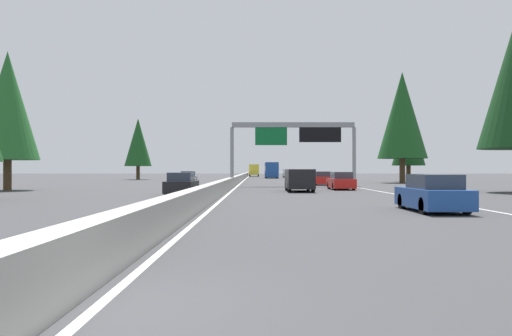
{
  "coord_description": "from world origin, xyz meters",
  "views": [
    {
      "loc": [
        -5.98,
        -2.15,
        1.65
      ],
      "look_at": [
        66.27,
        -2.11,
        1.9
      ],
      "focal_mm": 35.88,
      "sensor_mm": 36.0,
      "label": 1
    }
  ],
  "objects": [
    {
      "name": "minivan_mid_center",
      "position": [
        32.87,
        -5.43,
        0.95
      ],
      "size": [
        5.0,
        1.95,
        1.69
      ],
      "color": "black",
      "rests_on": "ground"
    },
    {
      "name": "conifer_right_mid",
      "position": [
        58.05,
        -20.47,
        8.49
      ],
      "size": [
        6.14,
        6.14,
        13.96
      ],
      "color": "#4C3823",
      "rests_on": "ground"
    },
    {
      "name": "bus_near_center",
      "position": [
        96.78,
        -5.18,
        1.72
      ],
      "size": [
        11.5,
        2.55,
        3.1
      ],
      "color": "#1E4793",
      "rests_on": "ground"
    },
    {
      "name": "oncoming_near",
      "position": [
        59.18,
        6.51,
        0.68
      ],
      "size": [
        4.4,
        1.8,
        1.47
      ],
      "rotation": [
        0.0,
        0.0,
        3.14
      ],
      "color": "silver",
      "rests_on": "ground"
    },
    {
      "name": "sign_gantry_overhead",
      "position": [
        45.42,
        -6.04,
        5.11
      ],
      "size": [
        0.5,
        12.68,
        6.43
      ],
      "color": "gray",
      "rests_on": "ground"
    },
    {
      "name": "box_truck_distant_a",
      "position": [
        120.03,
        -1.6,
        1.61
      ],
      "size": [
        8.5,
        2.4,
        2.95
      ],
      "color": "gold",
      "rests_on": "ground"
    },
    {
      "name": "conifer_right_far",
      "position": [
        64.21,
        -23.08,
        6.21
      ],
      "size": [
        4.5,
        4.5,
        10.22
      ],
      "color": "#4C3823",
      "rests_on": "ground"
    },
    {
      "name": "sedan_mid_right",
      "position": [
        49.16,
        -9.23,
        0.68
      ],
      "size": [
        4.4,
        1.8,
        1.47
      ],
      "color": "red",
      "rests_on": "ground"
    },
    {
      "name": "conifer_left_mid",
      "position": [
        80.4,
        17.87,
        6.29
      ],
      "size": [
        4.56,
        4.56,
        10.36
      ],
      "color": "#4C3823",
      "rests_on": "ground"
    },
    {
      "name": "oncoming_far",
      "position": [
        27.79,
        2.78,
        0.68
      ],
      "size": [
        4.4,
        1.8,
        1.47
      ],
      "rotation": [
        0.0,
        0.0,
        3.14
      ],
      "color": "black",
      "rests_on": "ground"
    },
    {
      "name": "shoulder_stripe_right",
      "position": [
        70.0,
        -11.52,
        0.01
      ],
      "size": [
        160.0,
        0.16,
        0.01
      ],
      "primitive_type": "cube",
      "color": "silver",
      "rests_on": "ground"
    },
    {
      "name": "pickup_near_right",
      "position": [
        104.3,
        -8.94,
        0.91
      ],
      "size": [
        5.6,
        2.0,
        1.86
      ],
      "color": "white",
      "rests_on": "ground"
    },
    {
      "name": "sedan_mid_left",
      "position": [
        36.58,
        -9.22,
        0.68
      ],
      "size": [
        4.4,
        1.8,
        1.47
      ],
      "color": "red",
      "rests_on": "ground"
    },
    {
      "name": "ground_plane",
      "position": [
        60.0,
        0.0,
        0.0
      ],
      "size": [
        320.0,
        320.0,
        0.0
      ],
      "primitive_type": "plane",
      "color": "#38383A"
    },
    {
      "name": "shoulder_stripe_median",
      "position": [
        70.0,
        -0.25,
        0.01
      ],
      "size": [
        160.0,
        0.16,
        0.01
      ],
      "primitive_type": "cube",
      "color": "silver",
      "rests_on": "ground"
    },
    {
      "name": "sedan_distant_b",
      "position": [
        14.24,
        -9.14,
        0.68
      ],
      "size": [
        4.4,
        1.8,
        1.47
      ],
      "color": "#1E4793",
      "rests_on": "ground"
    },
    {
      "name": "conifer_left_near",
      "position": [
        34.74,
        17.71,
        6.76
      ],
      "size": [
        4.9,
        4.9,
        11.13
      ],
      "color": "#4C3823",
      "rests_on": "ground"
    },
    {
      "name": "median_barrier",
      "position": [
        80.0,
        0.3,
        0.45
      ],
      "size": [
        180.0,
        0.56,
        0.9
      ],
      "primitive_type": "cube",
      "color": "#9E9B93",
      "rests_on": "ground"
    }
  ]
}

